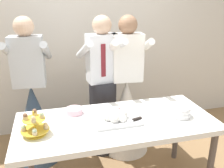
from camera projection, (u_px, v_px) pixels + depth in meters
rear_wall at (88, 27)px, 3.32m from camera, size 5.20×0.10×2.90m
dessert_table at (117, 127)px, 2.25m from camera, size 1.80×0.80×0.78m
cupcake_stand at (35, 125)px, 1.97m from camera, size 0.23×0.23×0.21m
main_cake_tray at (116, 117)px, 2.20m from camera, size 0.43×0.31×0.13m
plate_stack at (180, 112)px, 2.28m from camera, size 0.19×0.19×0.10m
round_cake at (74, 112)px, 2.33m from camera, size 0.24×0.24×0.07m
person_groom at (103, 95)px, 2.88m from camera, size 0.51×0.54×1.66m
person_bride at (126, 106)px, 2.97m from camera, size 0.56×0.56×1.66m
person_guest at (34, 113)px, 2.79m from camera, size 0.56×0.56×1.66m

